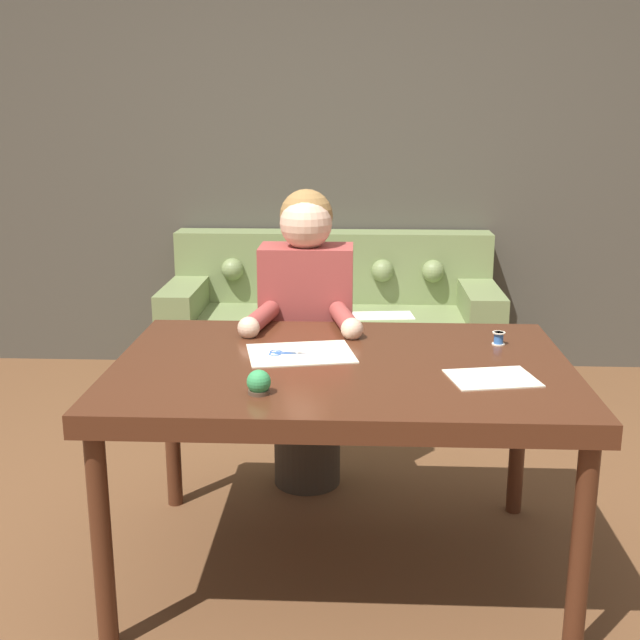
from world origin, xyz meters
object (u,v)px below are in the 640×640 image
(couch, at_px, (331,331))
(pin_cushion, at_px, (259,383))
(person, at_px, (307,341))
(scissors, at_px, (288,354))
(dining_table, at_px, (342,382))
(thread_spool, at_px, (499,338))

(couch, height_order, pin_cushion, couch)
(person, relative_size, scissors, 6.14)
(pin_cushion, bearing_deg, person, 85.50)
(dining_table, bearing_deg, couch, 92.78)
(dining_table, xyz_separation_m, person, (-0.16, 0.66, -0.05))
(pin_cushion, bearing_deg, thread_spool, 34.75)
(dining_table, bearing_deg, person, 103.39)
(person, height_order, pin_cushion, person)
(dining_table, bearing_deg, thread_spool, 22.64)
(person, height_order, thread_spool, person)
(scissors, relative_size, pin_cushion, 2.84)
(dining_table, height_order, couch, couch)
(couch, distance_m, thread_spool, 1.92)
(scissors, xyz_separation_m, thread_spool, (0.72, 0.15, 0.02))
(couch, xyz_separation_m, thread_spool, (0.64, -1.75, 0.47))
(dining_table, height_order, pin_cushion, pin_cushion)
(dining_table, relative_size, person, 1.19)
(scissors, bearing_deg, couch, 87.39)
(couch, relative_size, scissors, 9.13)
(scissors, bearing_deg, pin_cushion, -97.40)
(person, distance_m, scissors, 0.60)
(couch, xyz_separation_m, pin_cushion, (-0.14, -2.29, 0.48))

